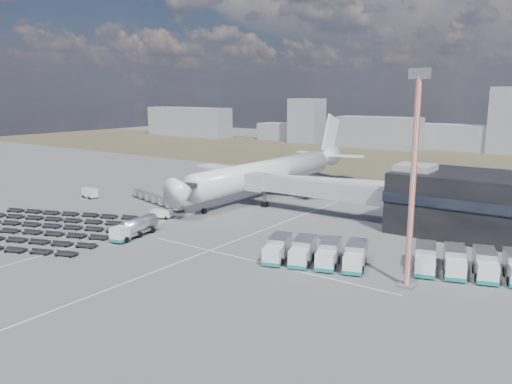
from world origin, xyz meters
The scene contains 16 objects.
ground centered at (0.00, 0.00, 0.00)m, with size 420.00×420.00×0.00m, color #565659.
grass_strip centered at (0.00, 110.00, 0.01)m, with size 420.00×90.00×0.01m, color #473E2B.
lane_markings centered at (9.77, 3.00, 0.01)m, with size 47.12×110.00×0.01m.
terminal centered at (47.77, 23.96, 5.25)m, with size 30.40×16.40×11.00m.
jet_bridge centered at (15.90, 20.42, 5.05)m, with size 30.30×3.80×7.05m.
airliner centered at (0.00, 32.38, 5.29)m, with size 51.59×64.53×17.62m.
skyline centered at (3.23, 148.21, 8.72)m, with size 295.99×24.16×25.43m.
fuel_tanker centered at (1.43, -9.52, 1.51)m, with size 3.75×9.59×3.02m.
pushback_tug centered at (-4.00, 1.63, 0.80)m, with size 3.65×2.05×1.61m, color white.
utility_van centered at (-30.38, 5.38, 1.08)m, with size 3.98×1.80×2.15m, color white.
catering_truck centered at (12.10, 37.11, 1.54)m, with size 4.33×7.03×3.01m.
service_trucks_near centered at (31.47, -4.05, 1.59)m, with size 14.76×10.91×2.93m.
service_trucks_far centered at (49.53, 3.41, 1.61)m, with size 14.89×10.93×2.96m.
uld_row centered at (-13.88, 9.60, 0.95)m, with size 20.15×7.01×1.59m.
baggage_dollies centered at (-16.22, -17.41, 0.37)m, with size 37.02×32.68×0.74m.
floodlight_mast centered at (44.37, -4.97, 12.75)m, with size 2.38×1.97×25.45m.
Camera 1 is at (62.41, -61.35, 22.61)m, focal length 35.00 mm.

